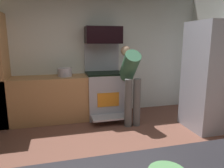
# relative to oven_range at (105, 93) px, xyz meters

# --- Properties ---
(wall_back) EXTENTS (5.20, 0.12, 2.60)m
(wall_back) POSITION_rel_oven_range_xyz_m (-0.26, 0.37, 0.79)
(wall_back) COLOR silver
(wall_back) RESTS_ON ground
(lower_cabinet_run) EXTENTS (2.40, 0.60, 0.90)m
(lower_cabinet_run) POSITION_rel_oven_range_xyz_m (-1.16, 0.01, -0.06)
(lower_cabinet_run) COLOR tan
(lower_cabinet_run) RESTS_ON ground
(oven_range) EXTENTS (0.76, 0.96, 1.54)m
(oven_range) POSITION_rel_oven_range_xyz_m (0.00, 0.00, 0.00)
(oven_range) COLOR #B0B0BC
(oven_range) RESTS_ON ground
(microwave) EXTENTS (0.74, 0.38, 0.35)m
(microwave) POSITION_rel_oven_range_xyz_m (-0.00, 0.09, 1.20)
(microwave) COLOR black
(microwave) RESTS_ON oven_range
(refrigerator) EXTENTS (0.86, 0.77, 1.93)m
(refrigerator) POSITION_rel_oven_range_xyz_m (1.77, -1.09, 0.45)
(refrigerator) COLOR #AFB5C8
(refrigerator) RESTS_ON ground
(person_cook) EXTENTS (0.31, 0.67, 1.50)m
(person_cook) POSITION_rel_oven_range_xyz_m (0.39, -0.52, 0.39)
(person_cook) COLOR #5F5F5F
(person_cook) RESTS_ON ground
(stock_pot) EXTENTS (0.28, 0.28, 0.17)m
(stock_pot) POSITION_rel_oven_range_xyz_m (-0.81, 0.01, 0.47)
(stock_pot) COLOR silver
(stock_pot) RESTS_ON lower_cabinet_run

